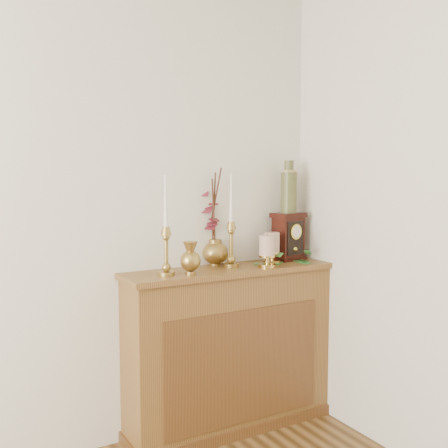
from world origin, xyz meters
TOP-DOWN VIEW (x-y plane):
  - console_shelf at (1.40, 2.10)m, footprint 1.24×0.34m
  - candlestick_left at (0.99, 2.05)m, footprint 0.09×0.09m
  - candlestick_center at (1.41, 2.10)m, footprint 0.09×0.09m
  - bud_vase at (1.11, 2.01)m, footprint 0.11×0.11m
  - ginger_jar at (1.35, 2.25)m, footprint 0.22×0.24m
  - pillar_candle_left at (1.69, 2.10)m, footprint 0.10×0.10m
  - pillar_candle_right at (1.58, 2.00)m, footprint 0.10×0.10m
  - ivy_garland at (1.78, 2.05)m, footprint 0.39×0.17m
  - mantel_clock at (1.84, 2.15)m, footprint 0.21×0.16m
  - ceramic_vase at (1.84, 2.15)m, footprint 0.10×0.10m

SIDE VIEW (x-z plane):
  - console_shelf at x=1.40m, z-range -0.03..0.90m
  - ivy_garland at x=1.78m, z-range 0.90..0.98m
  - bud_vase at x=1.11m, z-range 0.93..1.10m
  - pillar_candle_right at x=1.58m, z-range 0.93..1.13m
  - pillar_candle_left at x=1.69m, z-range 0.93..1.13m
  - mantel_clock at x=1.84m, z-range 0.93..1.22m
  - candlestick_left at x=0.99m, z-range 0.84..1.36m
  - candlestick_center at x=1.41m, z-range 0.84..1.36m
  - ginger_jar at x=1.35m, z-range 0.90..1.46m
  - ceramic_vase at x=1.84m, z-range 1.20..1.52m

